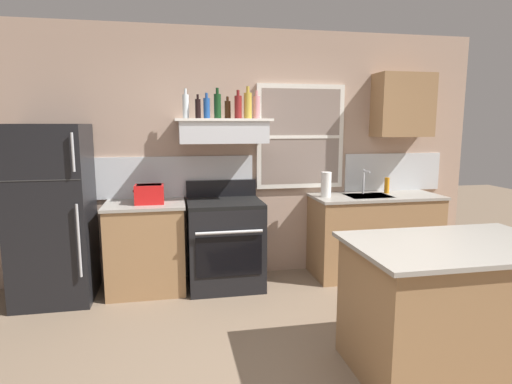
{
  "coord_description": "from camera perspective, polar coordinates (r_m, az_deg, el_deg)",
  "views": [
    {
      "loc": [
        -0.76,
        -2.41,
        1.69
      ],
      "look_at": [
        -0.05,
        1.2,
        1.1
      ],
      "focal_mm": 29.78,
      "sensor_mm": 36.0,
      "label": 1
    }
  ],
  "objects": [
    {
      "name": "bottle_rose_pink",
      "position": [
        4.47,
        0.06,
        11.35
      ],
      "size": [
        0.07,
        0.07,
        0.29
      ],
      "color": "#C67F84",
      "rests_on": "range_hood_shelf"
    },
    {
      "name": "counter_right_with_sink",
      "position": [
        5.0,
        15.59,
        -5.53
      ],
      "size": [
        1.43,
        0.63,
        0.91
      ],
      "color": "#9E754C",
      "rests_on": "ground_plane"
    },
    {
      "name": "dish_soap_bottle",
      "position": [
        5.06,
        17.17,
        0.86
      ],
      "size": [
        0.06,
        0.06,
        0.18
      ],
      "primitive_type": "cylinder",
      "color": "orange",
      "rests_on": "counter_right_with_sink"
    },
    {
      "name": "back_wall",
      "position": [
        4.71,
        -1.44,
        5.0
      ],
      "size": [
        5.4,
        0.11,
        2.7
      ],
      "color": "tan",
      "rests_on": "ground_plane"
    },
    {
      "name": "stove_range",
      "position": [
        4.47,
        -4.18,
        -6.82
      ],
      "size": [
        0.76,
        0.69,
        1.09
      ],
      "color": "black",
      "rests_on": "ground_plane"
    },
    {
      "name": "bottle_dark_green_wine",
      "position": [
        4.38,
        -5.2,
        11.46
      ],
      "size": [
        0.07,
        0.07,
        0.3
      ],
      "color": "#143819",
      "rests_on": "range_hood_shelf"
    },
    {
      "name": "upper_cabinet_right",
      "position": [
        5.14,
        19.13,
        10.95
      ],
      "size": [
        0.64,
        0.32,
        0.7
      ],
      "color": "#9E754C"
    },
    {
      "name": "bottle_balsamic_dark",
      "position": [
        4.37,
        -7.81,
        11.06
      ],
      "size": [
        0.06,
        0.06,
        0.24
      ],
      "color": "black",
      "rests_on": "range_hood_shelf"
    },
    {
      "name": "kitchen_island",
      "position": [
        3.27,
        24.8,
        -13.88
      ],
      "size": [
        1.4,
        0.9,
        0.91
      ],
      "color": "#9E754C",
      "rests_on": "ground_plane"
    },
    {
      "name": "toaster",
      "position": [
        4.33,
        -14.13,
        -0.23
      ],
      "size": [
        0.3,
        0.2,
        0.19
      ],
      "color": "red",
      "rests_on": "counter_left_of_stove"
    },
    {
      "name": "bottle_clear_tall",
      "position": [
        4.43,
        -9.42,
        11.33
      ],
      "size": [
        0.06,
        0.06,
        0.3
      ],
      "color": "silver",
      "rests_on": "range_hood_shelf"
    },
    {
      "name": "sink_faucet",
      "position": [
        4.92,
        14.35,
        1.75
      ],
      "size": [
        0.03,
        0.17,
        0.28
      ],
      "color": "silver",
      "rests_on": "counter_right_with_sink"
    },
    {
      "name": "bottle_brown_stout",
      "position": [
        4.45,
        -3.83,
        11.01
      ],
      "size": [
        0.06,
        0.06,
        0.22
      ],
      "color": "#381E0F",
      "rests_on": "range_hood_shelf"
    },
    {
      "name": "bottle_red_label_wine",
      "position": [
        4.39,
        -2.42,
        11.38
      ],
      "size": [
        0.07,
        0.07,
        0.29
      ],
      "color": "maroon",
      "rests_on": "range_hood_shelf"
    },
    {
      "name": "bottle_blue_liqueur",
      "position": [
        4.38,
        -6.64,
        11.16
      ],
      "size": [
        0.07,
        0.07,
        0.25
      ],
      "color": "#1E478C",
      "rests_on": "range_hood_shelf"
    },
    {
      "name": "paper_towel_roll",
      "position": [
        4.65,
        9.4,
        1.0
      ],
      "size": [
        0.11,
        0.11,
        0.27
      ],
      "primitive_type": "cylinder",
      "color": "white",
      "rests_on": "counter_right_with_sink"
    },
    {
      "name": "counter_left_of_stove",
      "position": [
        4.49,
        -14.51,
        -7.14
      ],
      "size": [
        0.79,
        0.63,
        0.91
      ],
      "color": "#9E754C",
      "rests_on": "ground_plane"
    },
    {
      "name": "refrigerator",
      "position": [
        4.48,
        -25.67,
        -2.66
      ],
      "size": [
        0.7,
        0.72,
        1.69
      ],
      "color": "black",
      "rests_on": "ground_plane"
    },
    {
      "name": "range_hood_shelf",
      "position": [
        4.4,
        -4.51,
        8.21
      ],
      "size": [
        0.96,
        0.52,
        0.24
      ],
      "color": "silver"
    },
    {
      "name": "bottle_champagne_gold_foil",
      "position": [
        4.41,
        -1.1,
        11.58
      ],
      "size": [
        0.08,
        0.08,
        0.32
      ],
      "color": "#B29333",
      "rests_on": "range_hood_shelf"
    }
  ]
}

